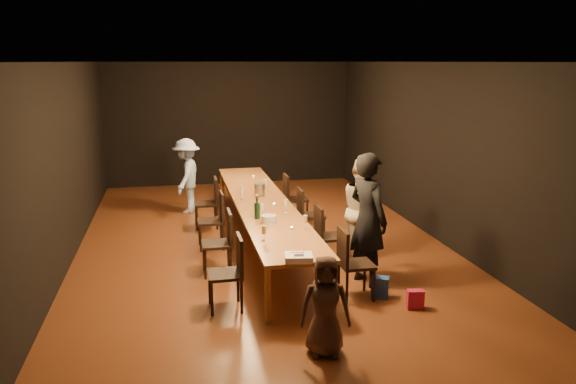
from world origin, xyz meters
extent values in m
plane|color=#452211|center=(0.00, 0.00, 0.00)|extent=(10.00, 10.00, 0.00)
cube|color=black|center=(0.00, 5.00, 1.50)|extent=(6.00, 0.04, 3.00)
cube|color=black|center=(0.00, -5.00, 1.50)|extent=(6.00, 0.04, 3.00)
cube|color=black|center=(-3.00, 0.00, 1.50)|extent=(0.04, 10.00, 3.00)
cube|color=black|center=(3.00, 0.00, 1.50)|extent=(0.04, 10.00, 3.00)
cube|color=silver|center=(0.00, 0.00, 3.00)|extent=(6.00, 10.00, 0.04)
cube|color=olive|center=(0.00, 0.00, 0.72)|extent=(0.90, 6.00, 0.05)
cylinder|color=olive|center=(-0.40, -2.90, 0.35)|extent=(0.08, 0.08, 0.70)
cylinder|color=olive|center=(0.40, -2.90, 0.35)|extent=(0.08, 0.08, 0.70)
cylinder|color=olive|center=(-0.40, 2.90, 0.35)|extent=(0.08, 0.08, 0.70)
cylinder|color=olive|center=(0.40, 2.90, 0.35)|extent=(0.08, 0.08, 0.70)
imported|color=black|center=(1.15, -1.95, 0.92)|extent=(0.65, 0.78, 1.84)
imported|color=beige|center=(1.40, -1.05, 0.80)|extent=(0.66, 0.82, 1.60)
imported|color=#8FABDE|center=(-1.15, 2.38, 0.75)|extent=(0.81, 1.09, 1.51)
imported|color=#422C25|center=(0.06, -3.72, 0.54)|extent=(0.58, 0.43, 1.08)
cube|color=#C11C47|center=(1.46, -2.89, 0.12)|extent=(0.22, 0.14, 0.24)
cube|color=#224494|center=(1.15, -2.47, 0.14)|extent=(0.26, 0.23, 0.28)
cube|color=white|center=(-0.03, -2.90, 0.79)|extent=(0.36, 0.30, 0.07)
cube|color=black|center=(-0.03, -2.93, 0.82)|extent=(0.12, 0.10, 0.00)
cube|color=red|center=(-0.03, -2.84, 0.82)|extent=(0.17, 0.05, 0.00)
cylinder|color=silver|center=(-0.11, -1.33, 0.81)|extent=(0.28, 0.28, 0.12)
cylinder|color=#B0B0B5|center=(0.03, 0.42, 0.85)|extent=(0.20, 0.20, 0.21)
cylinder|color=#B2B7B2|center=(0.15, -1.67, 0.77)|extent=(0.05, 0.05, 0.03)
cylinder|color=#B2B7B2|center=(0.15, -0.32, 0.77)|extent=(0.05, 0.05, 0.03)
cylinder|color=#B2B7B2|center=(0.15, 1.96, 0.77)|extent=(0.05, 0.05, 0.03)
camera|label=1|loc=(-1.42, -8.91, 3.01)|focal=35.00mm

